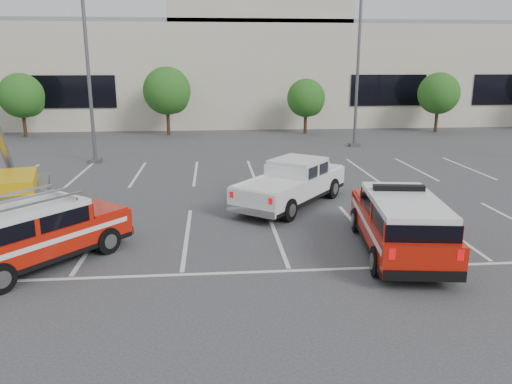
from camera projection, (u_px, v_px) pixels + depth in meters
ground at (275, 234)px, 15.31m from camera, size 120.00×120.00×0.00m
stall_markings at (261, 196)px, 19.64m from camera, size 23.00×15.00×0.01m
convention_building at (234, 67)px, 44.86m from camera, size 60.00×16.99×13.20m
tree_left at (23, 97)px, 34.60m from camera, size 3.07×3.07×4.42m
tree_mid_left at (168, 93)px, 35.38m from camera, size 3.37×3.37×4.85m
tree_mid_right at (307, 99)px, 36.37m from camera, size 2.77×2.77×3.99m
tree_right at (439, 95)px, 37.15m from camera, size 3.07×3.07×4.42m
light_pole_left at (87, 61)px, 24.89m from camera, size 0.90×0.60×10.24m
light_pole_mid at (358, 61)px, 30.03m from camera, size 0.90×0.60×10.24m
fire_chief_suv at (400, 227)px, 13.56m from camera, size 2.57×5.39×1.82m
white_pickup at (292, 187)px, 18.26m from camera, size 4.78×5.42×1.66m
ladder_suv at (34, 238)px, 12.75m from camera, size 4.45×4.79×1.86m
utility_rig at (3, 204)px, 15.81m from camera, size 3.84×4.88×3.69m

